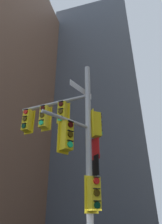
# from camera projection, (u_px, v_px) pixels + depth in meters

# --- Properties ---
(building_mid_block) EXTENTS (12.56, 12.56, 36.76)m
(building_mid_block) POSITION_uv_depth(u_px,v_px,m) (99.00, 108.00, 33.86)
(building_mid_block) COLOR #4C5460
(building_mid_block) RESTS_ON ground
(signal_pole_assembly) EXTENTS (3.77, 2.61, 8.24)m
(signal_pole_assembly) POSITION_uv_depth(u_px,v_px,m) (71.00, 140.00, 7.76)
(signal_pole_assembly) COLOR #B2B2B5
(signal_pole_assembly) RESTS_ON ground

